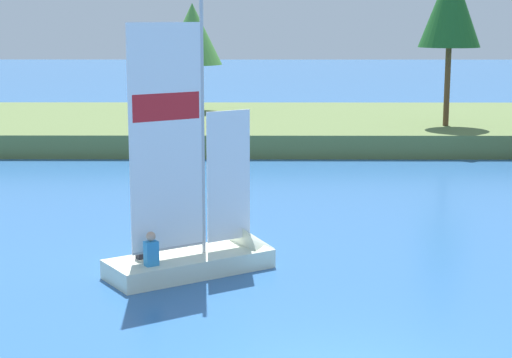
{
  "coord_description": "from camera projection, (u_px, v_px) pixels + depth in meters",
  "views": [
    {
      "loc": [
        -1.34,
        -12.39,
        5.66
      ],
      "look_at": [
        -1.46,
        10.91,
        1.2
      ],
      "focal_mm": 60.08,
      "sensor_mm": 36.0,
      "label": 1
    }
  ],
  "objects": [
    {
      "name": "sailboat",
      "position": [
        214.0,
        247.0,
        19.37
      ],
      "size": [
        4.2,
        3.38,
        6.44
      ],
      "rotation": [
        0.0,
        0.0,
        0.58
      ],
      "color": "silver",
      "rests_on": "ground"
    },
    {
      "name": "shoreline_tree_midleft",
      "position": [
        451.0,
        5.0,
        36.15
      ],
      "size": [
        2.62,
        2.62,
        6.93
      ],
      "color": "brown",
      "rests_on": "shore_bank"
    },
    {
      "name": "shore_bank",
      "position": [
        288.0,
        126.0,
        40.59
      ],
      "size": [
        80.0,
        13.19,
        0.96
      ],
      "primitive_type": "cube",
      "color": "#5B703D",
      "rests_on": "ground"
    },
    {
      "name": "shoreline_tree_left",
      "position": [
        192.0,
        34.0,
        42.27
      ],
      "size": [
        2.93,
        2.93,
        5.31
      ],
      "color": "brown",
      "rests_on": "shore_bank"
    }
  ]
}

